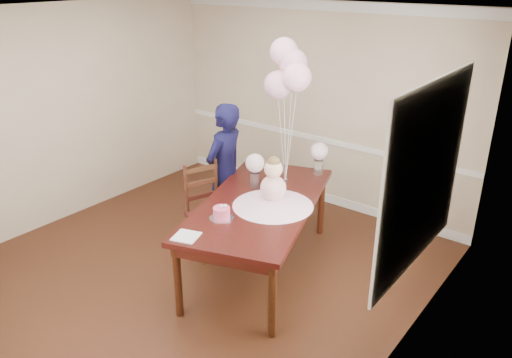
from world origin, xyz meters
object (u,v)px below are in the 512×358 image
at_px(dining_chair_seat, 210,216).
at_px(dining_table_top, 259,203).
at_px(woman, 225,172).
at_px(birthday_cake, 222,213).

bearing_deg(dining_chair_seat, dining_table_top, 27.50).
distance_m(dining_table_top, woman, 0.89).
bearing_deg(birthday_cake, dining_table_top, 84.74).
relative_size(dining_chair_seat, woman, 0.27).
xyz_separation_m(dining_table_top, woman, (-0.81, 0.38, 0.04)).
relative_size(dining_table_top, birthday_cake, 13.33).
bearing_deg(birthday_cake, woman, 129.71).
relative_size(birthday_cake, dining_chair_seat, 0.36).
bearing_deg(birthday_cake, dining_chair_seat, 142.10).
height_order(dining_table_top, birthday_cake, birthday_cake).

